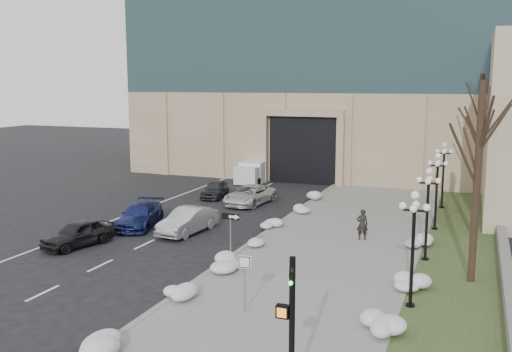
# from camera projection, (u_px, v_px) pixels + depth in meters

# --- Properties ---
(ground) EXTENTS (160.00, 160.00, 0.00)m
(ground) POSITION_uv_depth(u_px,v_px,m) (149.00, 337.00, 20.12)
(ground) COLOR black
(ground) RESTS_ON ground
(sidewalk) EXTENTS (9.00, 40.00, 0.12)m
(sidewalk) POSITION_uv_depth(u_px,v_px,m) (338.00, 243.00, 31.73)
(sidewalk) COLOR gray
(sidewalk) RESTS_ON ground
(curb) EXTENTS (0.30, 40.00, 0.14)m
(curb) POSITION_uv_depth(u_px,v_px,m) (262.00, 235.00, 33.34)
(curb) COLOR gray
(curb) RESTS_ON ground
(grass_strip) EXTENTS (4.00, 40.00, 0.10)m
(grass_strip) POSITION_uv_depth(u_px,v_px,m) (462.00, 256.00, 29.40)
(grass_strip) COLOR #354723
(grass_strip) RESTS_ON ground
(stone_wall) EXTENTS (0.50, 30.00, 0.70)m
(stone_wall) POSITION_uv_depth(u_px,v_px,m) (503.00, 244.00, 30.47)
(stone_wall) COLOR gray
(stone_wall) RESTS_ON ground
(car_a) EXTENTS (2.71, 4.51, 1.44)m
(car_a) POSITION_uv_depth(u_px,v_px,m) (78.00, 233.00, 31.23)
(car_a) COLOR black
(car_a) RESTS_ON ground
(car_b) EXTENTS (2.11, 4.74, 1.51)m
(car_b) POSITION_uv_depth(u_px,v_px,m) (188.00, 221.00, 33.95)
(car_b) COLOR #ADAEB5
(car_b) RESTS_ON ground
(car_c) EXTENTS (3.18, 5.29, 1.44)m
(car_c) POSITION_uv_depth(u_px,v_px,m) (140.00, 215.00, 35.48)
(car_c) COLOR navy
(car_c) RESTS_ON ground
(car_d) EXTENTS (2.91, 5.28, 1.40)m
(car_d) POSITION_uv_depth(u_px,v_px,m) (250.00, 195.00, 42.05)
(car_d) COLOR silver
(car_d) RESTS_ON ground
(car_e) EXTENTS (2.15, 4.09, 1.33)m
(car_e) POSITION_uv_depth(u_px,v_px,m) (215.00, 189.00, 44.61)
(car_e) COLOR #313236
(car_e) RESTS_ON ground
(pedestrian) EXTENTS (0.74, 0.60, 1.75)m
(pedestrian) POSITION_uv_depth(u_px,v_px,m) (362.00, 224.00, 32.12)
(pedestrian) COLOR black
(pedestrian) RESTS_ON sidewalk
(box_truck) EXTENTS (2.27, 6.06, 1.91)m
(box_truck) POSITION_uv_depth(u_px,v_px,m) (256.00, 171.00, 52.15)
(box_truck) COLOR silver
(box_truck) RESTS_ON ground
(one_way_sign) EXTENTS (0.98, 0.26, 2.63)m
(one_way_sign) POSITION_uv_depth(u_px,v_px,m) (233.00, 223.00, 27.58)
(one_way_sign) COLOR slate
(one_way_sign) RESTS_ON ground
(keep_sign) EXTENTS (0.51, 0.15, 2.37)m
(keep_sign) POSITION_uv_depth(u_px,v_px,m) (244.00, 272.00, 21.77)
(keep_sign) COLOR slate
(keep_sign) RESTS_ON ground
(traffic_signal) EXTENTS (0.72, 0.95, 4.24)m
(traffic_signal) POSITION_uv_depth(u_px,v_px,m) (290.00, 331.00, 15.69)
(traffic_signal) COLOR black
(traffic_signal) RESTS_ON ground
(snow_clump_a) EXTENTS (1.10, 1.60, 0.36)m
(snow_clump_a) POSITION_uv_depth(u_px,v_px,m) (99.00, 350.00, 18.50)
(snow_clump_a) COLOR silver
(snow_clump_a) RESTS_ON sidewalk
(snow_clump_b) EXTENTS (1.10, 1.60, 0.36)m
(snow_clump_b) POSITION_uv_depth(u_px,v_px,m) (173.00, 296.00, 23.15)
(snow_clump_b) COLOR silver
(snow_clump_b) RESTS_ON sidewalk
(snow_clump_c) EXTENTS (1.10, 1.60, 0.36)m
(snow_clump_c) POSITION_uv_depth(u_px,v_px,m) (226.00, 266.00, 27.01)
(snow_clump_c) COLOR silver
(snow_clump_c) RESTS_ON sidewalk
(snow_clump_d) EXTENTS (1.10, 1.60, 0.36)m
(snow_clump_d) POSITION_uv_depth(u_px,v_px,m) (248.00, 244.00, 30.70)
(snow_clump_d) COLOR silver
(snow_clump_d) RESTS_ON sidewalk
(snow_clump_e) EXTENTS (1.10, 1.60, 0.36)m
(snow_clump_e) POSITION_uv_depth(u_px,v_px,m) (274.00, 225.00, 34.75)
(snow_clump_e) COLOR silver
(snow_clump_e) RESTS_ON sidewalk
(snow_clump_f) EXTENTS (1.10, 1.60, 0.36)m
(snow_clump_f) POSITION_uv_depth(u_px,v_px,m) (299.00, 210.00, 39.02)
(snow_clump_f) COLOR silver
(snow_clump_f) RESTS_ON sidewalk
(snow_clump_g) EXTENTS (1.10, 1.60, 0.36)m
(snow_clump_g) POSITION_uv_depth(u_px,v_px,m) (317.00, 197.00, 43.21)
(snow_clump_g) COLOR silver
(snow_clump_g) RESTS_ON sidewalk
(snow_clump_h) EXTENTS (1.10, 1.60, 0.36)m
(snow_clump_h) POSITION_uv_depth(u_px,v_px,m) (382.00, 325.00, 20.42)
(snow_clump_h) COLOR silver
(snow_clump_h) RESTS_ON sidewalk
(snow_clump_i) EXTENTS (1.10, 1.60, 0.36)m
(snow_clump_i) POSITION_uv_depth(u_px,v_px,m) (404.00, 280.00, 25.07)
(snow_clump_i) COLOR silver
(snow_clump_i) RESTS_ON sidewalk
(snow_clump_j) EXTENTS (1.10, 1.60, 0.36)m
(snow_clump_j) POSITION_uv_depth(u_px,v_px,m) (420.00, 242.00, 30.97)
(snow_clump_j) COLOR silver
(snow_clump_j) RESTS_ON sidewalk
(snow_clump_k) EXTENTS (1.10, 1.60, 0.36)m
(snow_clump_k) POSITION_uv_depth(u_px,v_px,m) (411.00, 285.00, 24.40)
(snow_clump_k) COLOR silver
(snow_clump_k) RESTS_ON sidewalk
(snow_clump_l) EXTENTS (1.10, 1.60, 0.36)m
(snow_clump_l) POSITION_uv_depth(u_px,v_px,m) (225.00, 263.00, 27.41)
(snow_clump_l) COLOR silver
(snow_clump_l) RESTS_ON sidewalk
(lamppost_a) EXTENTS (1.18, 1.18, 4.76)m
(lamppost_a) POSITION_uv_depth(u_px,v_px,m) (413.00, 234.00, 22.17)
(lamppost_a) COLOR black
(lamppost_a) RESTS_ON ground
(lamppost_b) EXTENTS (1.18, 1.18, 4.76)m
(lamppost_b) POSITION_uv_depth(u_px,v_px,m) (428.00, 202.00, 28.14)
(lamppost_b) COLOR black
(lamppost_b) RESTS_ON ground
(lamppost_c) EXTENTS (1.18, 1.18, 4.76)m
(lamppost_c) POSITION_uv_depth(u_px,v_px,m) (437.00, 181.00, 34.12)
(lamppost_c) COLOR black
(lamppost_c) RESTS_ON ground
(lamppost_d) EXTENTS (1.18, 1.18, 4.76)m
(lamppost_d) POSITION_uv_depth(u_px,v_px,m) (444.00, 166.00, 40.10)
(lamppost_d) COLOR black
(lamppost_d) RESTS_ON ground
(tree_near) EXTENTS (3.20, 3.20, 9.00)m
(tree_near) POSITION_uv_depth(u_px,v_px,m) (479.00, 154.00, 24.61)
(tree_near) COLOR black
(tree_near) RESTS_ON ground
(tree_mid) EXTENTS (3.20, 3.20, 8.50)m
(tree_mid) POSITION_uv_depth(u_px,v_px,m) (479.00, 144.00, 32.02)
(tree_mid) COLOR black
(tree_mid) RESTS_ON ground
(tree_far) EXTENTS (3.20, 3.20, 9.50)m
(tree_far) POSITION_uv_depth(u_px,v_px,m) (480.00, 123.00, 39.27)
(tree_far) COLOR black
(tree_far) RESTS_ON ground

